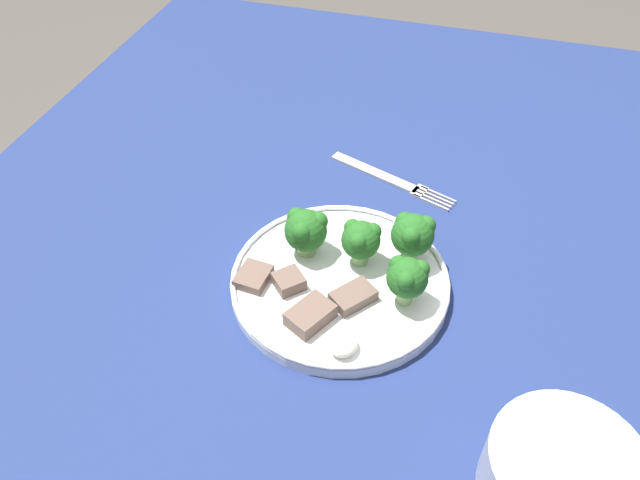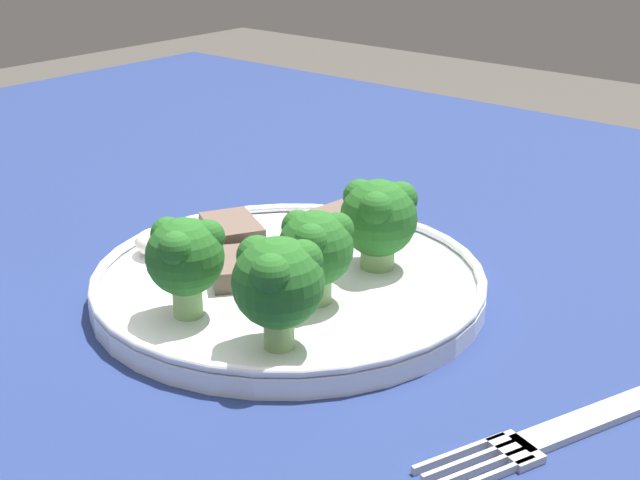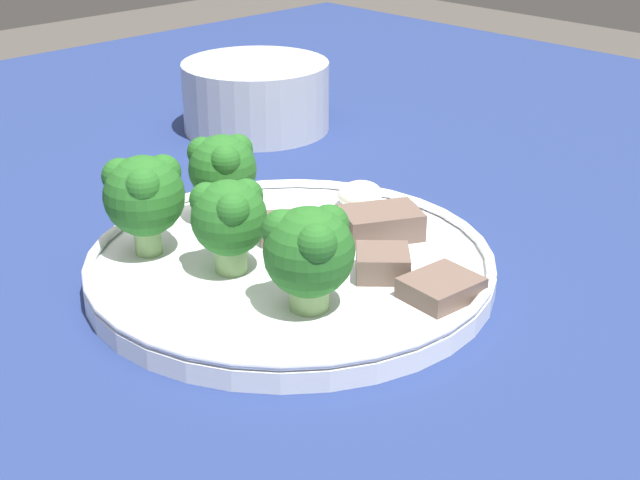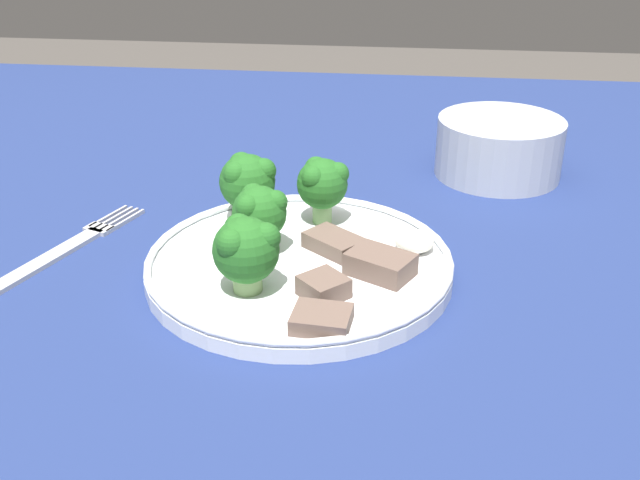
{
  "view_description": "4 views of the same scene",
  "coord_description": "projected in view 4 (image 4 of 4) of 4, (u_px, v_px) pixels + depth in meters",
  "views": [
    {
      "loc": [
        0.46,
        0.05,
        1.23
      ],
      "look_at": [
        -0.01,
        -0.09,
        0.75
      ],
      "focal_mm": 35.0,
      "sensor_mm": 36.0,
      "label": 1
    },
    {
      "loc": [
        -0.33,
        0.31,
        0.95
      ],
      "look_at": [
        0.01,
        -0.09,
        0.73
      ],
      "focal_mm": 50.0,
      "sensor_mm": 36.0,
      "label": 2
    },
    {
      "loc": [
        -0.31,
        -0.41,
        0.95
      ],
      "look_at": [
        0.03,
        -0.06,
        0.72
      ],
      "focal_mm": 50.0,
      "sensor_mm": 36.0,
      "label": 3
    },
    {
      "loc": [
        0.09,
        -0.57,
        1.0
      ],
      "look_at": [
        0.03,
        -0.05,
        0.73
      ],
      "focal_mm": 42.0,
      "sensor_mm": 36.0,
      "label": 4
    }
  ],
  "objects": [
    {
      "name": "meat_slice_front_slice",
      "position": [
        324.0,
        287.0,
        0.54
      ],
      "size": [
        0.04,
        0.04,
        0.02
      ],
      "color": "brown",
      "rests_on": "dinner_plate"
    },
    {
      "name": "meat_slice_middle_slice",
      "position": [
        334.0,
        243.0,
        0.61
      ],
      "size": [
        0.05,
        0.05,
        0.01
      ],
      "color": "brown",
      "rests_on": "dinner_plate"
    },
    {
      "name": "broccoli_floret_near_rim_left",
      "position": [
        246.0,
        249.0,
        0.54
      ],
      "size": [
        0.05,
        0.05,
        0.06
      ],
      "color": "#7FA866",
      "rests_on": "dinner_plate"
    },
    {
      "name": "dinner_plate",
      "position": [
        299.0,
        264.0,
        0.6
      ],
      "size": [
        0.24,
        0.24,
        0.02
      ],
      "color": "white",
      "rests_on": "table"
    },
    {
      "name": "broccoli_floret_back_left",
      "position": [
        247.0,
        181.0,
        0.64
      ],
      "size": [
        0.05,
        0.05,
        0.06
      ],
      "color": "#7FA866",
      "rests_on": "dinner_plate"
    },
    {
      "name": "fork",
      "position": [
        64.0,
        250.0,
        0.63
      ],
      "size": [
        0.08,
        0.18,
        0.0
      ],
      "color": "#B2B2B7",
      "rests_on": "table"
    },
    {
      "name": "meat_slice_rear_slice",
      "position": [
        380.0,
        264.0,
        0.57
      ],
      "size": [
        0.06,
        0.05,
        0.02
      ],
      "color": "brown",
      "rests_on": "dinner_plate"
    },
    {
      "name": "broccoli_floret_front_left",
      "position": [
        322.0,
        183.0,
        0.64
      ],
      "size": [
        0.05,
        0.04,
        0.06
      ],
      "color": "#7FA866",
      "rests_on": "dinner_plate"
    },
    {
      "name": "table",
      "position": [
        299.0,
        314.0,
        0.68
      ],
      "size": [
        1.36,
        1.17,
        0.7
      ],
      "color": "navy",
      "rests_on": "ground_plane"
    },
    {
      "name": "broccoli_floret_center_left",
      "position": [
        259.0,
        212.0,
        0.59
      ],
      "size": [
        0.05,
        0.04,
        0.06
      ],
      "color": "#7FA866",
      "rests_on": "dinner_plate"
    },
    {
      "name": "sauce_dollop",
      "position": [
        414.0,
        241.0,
        0.61
      ],
      "size": [
        0.03,
        0.03,
        0.02
      ],
      "color": "silver",
      "rests_on": "dinner_plate"
    },
    {
      "name": "cream_bowl",
      "position": [
        499.0,
        149.0,
        0.78
      ],
      "size": [
        0.13,
        0.13,
        0.06
      ],
      "color": "#B7BCC6",
      "rests_on": "table"
    },
    {
      "name": "meat_slice_edge_slice",
      "position": [
        322.0,
        319.0,
        0.51
      ],
      "size": [
        0.04,
        0.04,
        0.01
      ],
      "color": "brown",
      "rests_on": "dinner_plate"
    }
  ]
}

